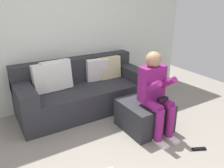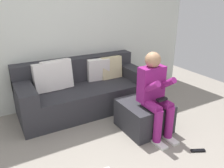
{
  "view_description": "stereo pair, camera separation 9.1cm",
  "coord_description": "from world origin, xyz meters",
  "px_view_note": "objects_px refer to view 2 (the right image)",
  "views": [
    {
      "loc": [
        -1.08,
        -1.42,
        1.75
      ],
      "look_at": [
        0.5,
        1.19,
        0.56
      ],
      "focal_mm": 35.98,
      "sensor_mm": 36.0,
      "label": 1
    },
    {
      "loc": [
        -1.0,
        -1.46,
        1.75
      ],
      "look_at": [
        0.5,
        1.19,
        0.56
      ],
      "focal_mm": 35.98,
      "sensor_mm": 36.0,
      "label": 2
    }
  ],
  "objects_px": {
    "couch_sectional": "(82,90)",
    "remote_near_ottoman": "(198,151)",
    "ottoman": "(144,115)",
    "person_seated": "(155,92)"
  },
  "relations": [
    {
      "from": "couch_sectional",
      "to": "remote_near_ottoman",
      "type": "relative_size",
      "value": 11.97
    },
    {
      "from": "ottoman",
      "to": "person_seated",
      "type": "xyz_separation_m",
      "value": [
        0.03,
        -0.17,
        0.41
      ]
    },
    {
      "from": "couch_sectional",
      "to": "remote_near_ottoman",
      "type": "height_order",
      "value": "couch_sectional"
    },
    {
      "from": "person_seated",
      "to": "remote_near_ottoman",
      "type": "height_order",
      "value": "person_seated"
    },
    {
      "from": "ottoman",
      "to": "person_seated",
      "type": "distance_m",
      "value": 0.45
    },
    {
      "from": "ottoman",
      "to": "remote_near_ottoman",
      "type": "bearing_deg",
      "value": -70.7
    },
    {
      "from": "couch_sectional",
      "to": "ottoman",
      "type": "distance_m",
      "value": 1.12
    },
    {
      "from": "ottoman",
      "to": "person_seated",
      "type": "height_order",
      "value": "person_seated"
    },
    {
      "from": "ottoman",
      "to": "person_seated",
      "type": "relative_size",
      "value": 0.57
    },
    {
      "from": "couch_sectional",
      "to": "remote_near_ottoman",
      "type": "distance_m",
      "value": 1.94
    }
  ]
}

